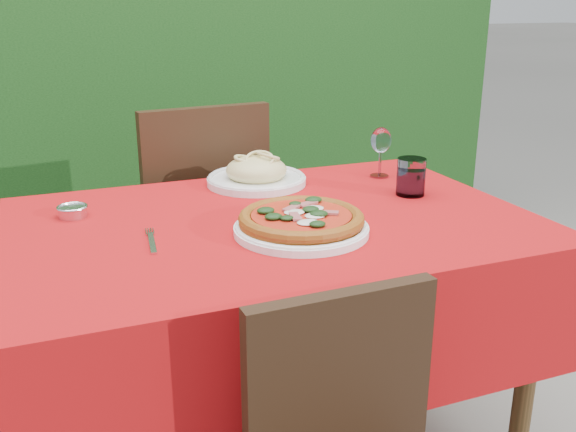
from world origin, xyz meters
name	(u,v)px	position (x,y,z in m)	size (l,w,h in m)	color
hedge	(154,80)	(0.00, 1.55, 0.92)	(3.20, 0.55, 1.78)	black
dining_table	(273,275)	(0.00, 0.00, 0.60)	(1.26, 0.86, 0.75)	#472F17
chair_far	(199,220)	(-0.03, 0.65, 0.54)	(0.47, 0.47, 0.94)	black
pizza_plate	(301,222)	(0.02, -0.12, 0.77)	(0.33, 0.33, 0.06)	white
pasta_plate	(256,174)	(0.06, 0.31, 0.78)	(0.29, 0.29, 0.08)	white
water_glass	(411,179)	(0.42, 0.05, 0.79)	(0.08, 0.08, 0.10)	silver
wine_glass	(381,142)	(0.44, 0.25, 0.85)	(0.06, 0.06, 0.15)	silver
fork	(152,243)	(-0.31, -0.07, 0.75)	(0.02, 0.17, 0.00)	silver
steel_ramekin	(73,212)	(-0.46, 0.19, 0.76)	(0.07, 0.07, 0.03)	silver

